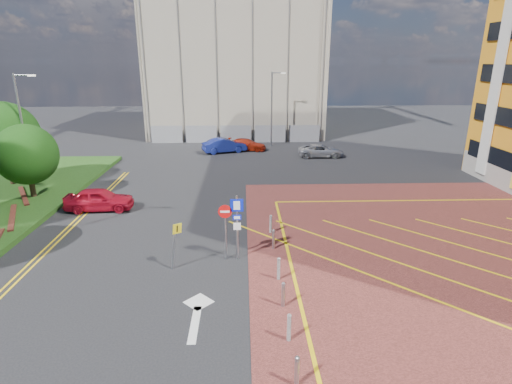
{
  "coord_description": "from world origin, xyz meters",
  "views": [
    {
      "loc": [
        0.81,
        -16.28,
        9.05
      ],
      "look_at": [
        1.52,
        5.15,
        2.01
      ],
      "focal_mm": 28.0,
      "sensor_mm": 36.0,
      "label": 1
    }
  ],
  "objects_px": {
    "tree_c": "(26,155)",
    "car_silver_back": "(321,151)",
    "sign_cluster": "(233,221)",
    "tree_d": "(4,137)",
    "lamp_left_far": "(24,128)",
    "warning_sign": "(175,240)",
    "car_red_left": "(99,199)",
    "car_blue_back": "(224,145)",
    "car_red_back": "(246,145)",
    "lamp_back": "(272,106)"
  },
  "relations": [
    {
      "from": "lamp_left_far",
      "to": "sign_cluster",
      "type": "bearing_deg",
      "value": -36.82
    },
    {
      "from": "warning_sign",
      "to": "car_red_left",
      "type": "bearing_deg",
      "value": 127.74
    },
    {
      "from": "car_blue_back",
      "to": "car_silver_back",
      "type": "xyz_separation_m",
      "value": [
        9.64,
        -2.34,
        -0.13
      ]
    },
    {
      "from": "lamp_left_far",
      "to": "car_red_back",
      "type": "xyz_separation_m",
      "value": [
        15.61,
        13.7,
        -4.05
      ]
    },
    {
      "from": "car_red_left",
      "to": "car_silver_back",
      "type": "xyz_separation_m",
      "value": [
        16.87,
        14.37,
        -0.1
      ]
    },
    {
      "from": "tree_c",
      "to": "car_silver_back",
      "type": "bearing_deg",
      "value": 29.21
    },
    {
      "from": "sign_cluster",
      "to": "car_blue_back",
      "type": "xyz_separation_m",
      "value": [
        -1.41,
        23.67,
        -1.21
      ]
    },
    {
      "from": "lamp_back",
      "to": "car_red_left",
      "type": "distance_m",
      "value": 23.87
    },
    {
      "from": "car_red_back",
      "to": "car_silver_back",
      "type": "bearing_deg",
      "value": -101.82
    },
    {
      "from": "warning_sign",
      "to": "car_blue_back",
      "type": "height_order",
      "value": "warning_sign"
    },
    {
      "from": "lamp_left_far",
      "to": "car_silver_back",
      "type": "xyz_separation_m",
      "value": [
        22.95,
        10.32,
        -4.04
      ]
    },
    {
      "from": "lamp_left_far",
      "to": "lamp_back",
      "type": "relative_size",
      "value": 1.0
    },
    {
      "from": "sign_cluster",
      "to": "car_red_back",
      "type": "xyz_separation_m",
      "value": [
        0.9,
        24.72,
        -1.34
      ]
    },
    {
      "from": "car_red_left",
      "to": "car_blue_back",
      "type": "relative_size",
      "value": 0.93
    },
    {
      "from": "car_red_left",
      "to": "car_red_back",
      "type": "bearing_deg",
      "value": -31.01
    },
    {
      "from": "tree_d",
      "to": "car_red_left",
      "type": "distance_m",
      "value": 10.1
    },
    {
      "from": "tree_c",
      "to": "car_red_back",
      "type": "height_order",
      "value": "tree_c"
    },
    {
      "from": "tree_c",
      "to": "tree_d",
      "type": "xyz_separation_m",
      "value": [
        -3.0,
        3.0,
        0.68
      ]
    },
    {
      "from": "warning_sign",
      "to": "car_silver_back",
      "type": "xyz_separation_m",
      "value": [
        10.8,
        22.2,
        -0.81
      ]
    },
    {
      "from": "tree_d",
      "to": "car_silver_back",
      "type": "bearing_deg",
      "value": 20.42
    },
    {
      "from": "tree_d",
      "to": "car_red_back",
      "type": "relative_size",
      "value": 1.45
    },
    {
      "from": "car_blue_back",
      "to": "car_red_back",
      "type": "relative_size",
      "value": 1.08
    },
    {
      "from": "lamp_back",
      "to": "car_blue_back",
      "type": "relative_size",
      "value": 1.77
    },
    {
      "from": "tree_c",
      "to": "sign_cluster",
      "type": "distance_m",
      "value": 16.53
    },
    {
      "from": "tree_d",
      "to": "sign_cluster",
      "type": "bearing_deg",
      "value": -35.58
    },
    {
      "from": "warning_sign",
      "to": "tree_d",
      "type": "bearing_deg",
      "value": 137.82
    },
    {
      "from": "tree_c",
      "to": "tree_d",
      "type": "distance_m",
      "value": 4.3
    },
    {
      "from": "tree_d",
      "to": "warning_sign",
      "type": "relative_size",
      "value": 2.7
    },
    {
      "from": "warning_sign",
      "to": "sign_cluster",
      "type": "bearing_deg",
      "value": 18.72
    },
    {
      "from": "tree_c",
      "to": "car_silver_back",
      "type": "distance_m",
      "value": 25.37
    },
    {
      "from": "tree_d",
      "to": "lamp_left_far",
      "type": "distance_m",
      "value": 2.44
    },
    {
      "from": "tree_c",
      "to": "car_red_left",
      "type": "relative_size",
      "value": 1.16
    },
    {
      "from": "sign_cluster",
      "to": "car_red_back",
      "type": "height_order",
      "value": "sign_cluster"
    },
    {
      "from": "tree_d",
      "to": "warning_sign",
      "type": "xyz_separation_m",
      "value": [
        14.22,
        -12.89,
        -2.44
      ]
    },
    {
      "from": "car_blue_back",
      "to": "car_silver_back",
      "type": "distance_m",
      "value": 9.92
    },
    {
      "from": "car_blue_back",
      "to": "car_silver_back",
      "type": "bearing_deg",
      "value": -123.22
    },
    {
      "from": "lamp_back",
      "to": "car_red_back",
      "type": "distance_m",
      "value": 5.26
    },
    {
      "from": "tree_c",
      "to": "tree_d",
      "type": "relative_size",
      "value": 0.81
    },
    {
      "from": "tree_c",
      "to": "lamp_back",
      "type": "height_order",
      "value": "lamp_back"
    },
    {
      "from": "tree_d",
      "to": "car_red_back",
      "type": "distance_m",
      "value": 22.02
    },
    {
      "from": "sign_cluster",
      "to": "car_silver_back",
      "type": "bearing_deg",
      "value": 68.9
    },
    {
      "from": "car_red_back",
      "to": "lamp_left_far",
      "type": "bearing_deg",
      "value": 144.25
    },
    {
      "from": "lamp_back",
      "to": "car_red_left",
      "type": "bearing_deg",
      "value": -121.79
    },
    {
      "from": "lamp_back",
      "to": "car_red_back",
      "type": "bearing_deg",
      "value": -141.51
    },
    {
      "from": "car_red_left",
      "to": "tree_d",
      "type": "bearing_deg",
      "value": 55.47
    },
    {
      "from": "tree_c",
      "to": "lamp_left_far",
      "type": "distance_m",
      "value": 2.65
    },
    {
      "from": "tree_d",
      "to": "car_silver_back",
      "type": "xyz_separation_m",
      "value": [
        25.03,
        9.32,
        -3.25
      ]
    },
    {
      "from": "car_red_left",
      "to": "car_red_back",
      "type": "relative_size",
      "value": 1.0
    },
    {
      "from": "lamp_left_far",
      "to": "warning_sign",
      "type": "relative_size",
      "value": 3.56
    },
    {
      "from": "car_blue_back",
      "to": "car_red_left",
      "type": "bearing_deg",
      "value": 137.03
    }
  ]
}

